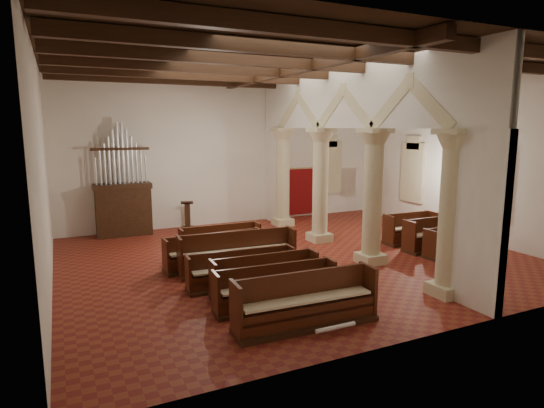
{
  "coord_description": "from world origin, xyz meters",
  "views": [
    {
      "loc": [
        -6.64,
        -12.33,
        4.1
      ],
      "look_at": [
        -0.59,
        0.5,
        1.7
      ],
      "focal_mm": 30.0,
      "sensor_mm": 36.0,
      "label": 1
    }
  ],
  "objects_px": {
    "processional_banner": "(370,202)",
    "nave_pew_0": "(306,309)",
    "aisle_pew_0": "(448,246)",
    "lectern": "(188,217)",
    "pipe_organ": "(123,200)"
  },
  "relations": [
    {
      "from": "pipe_organ",
      "to": "lectern",
      "type": "xyz_separation_m",
      "value": [
        2.48,
        -0.01,
        -0.88
      ]
    },
    {
      "from": "processional_banner",
      "to": "aisle_pew_0",
      "type": "relative_size",
      "value": 1.4
    },
    {
      "from": "processional_banner",
      "to": "nave_pew_0",
      "type": "xyz_separation_m",
      "value": [
        -8.07,
        -8.48,
        -0.43
      ]
    },
    {
      "from": "pipe_organ",
      "to": "lectern",
      "type": "distance_m",
      "value": 2.63
    },
    {
      "from": "pipe_organ",
      "to": "processional_banner",
      "type": "distance_m",
      "value": 10.51
    },
    {
      "from": "lectern",
      "to": "aisle_pew_0",
      "type": "relative_size",
      "value": 0.68
    },
    {
      "from": "pipe_organ",
      "to": "processional_banner",
      "type": "relative_size",
      "value": 1.79
    },
    {
      "from": "processional_banner",
      "to": "aisle_pew_0",
      "type": "distance_m",
      "value": 6.05
    },
    {
      "from": "processional_banner",
      "to": "aisle_pew_0",
      "type": "height_order",
      "value": "processional_banner"
    },
    {
      "from": "lectern",
      "to": "processional_banner",
      "type": "relative_size",
      "value": 0.49
    },
    {
      "from": "lectern",
      "to": "processional_banner",
      "type": "height_order",
      "value": "processional_banner"
    },
    {
      "from": "nave_pew_0",
      "to": "aisle_pew_0",
      "type": "bearing_deg",
      "value": 23.81
    },
    {
      "from": "pipe_organ",
      "to": "aisle_pew_0",
      "type": "height_order",
      "value": "pipe_organ"
    },
    {
      "from": "processional_banner",
      "to": "nave_pew_0",
      "type": "bearing_deg",
      "value": -116.78
    },
    {
      "from": "lectern",
      "to": "aisle_pew_0",
      "type": "height_order",
      "value": "lectern"
    }
  ]
}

